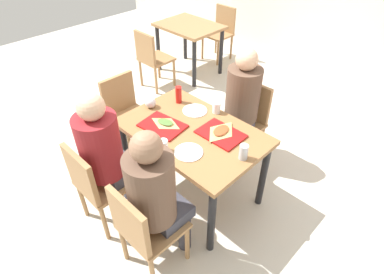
# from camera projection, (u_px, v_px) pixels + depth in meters

# --- Properties ---
(ground_plane) EXTENTS (10.00, 10.00, 0.02)m
(ground_plane) POSITION_uv_depth(u_px,v_px,m) (192.00, 191.00, 3.06)
(ground_plane) COLOR beige
(main_table) EXTENTS (1.19, 0.79, 0.74)m
(main_table) POSITION_uv_depth(u_px,v_px,m) (192.00, 139.00, 2.65)
(main_table) COLOR olive
(main_table) RESTS_ON ground_plane
(chair_near_left) EXTENTS (0.40, 0.40, 0.83)m
(chair_near_left) POSITION_uv_depth(u_px,v_px,m) (96.00, 182.00, 2.48)
(chair_near_left) COLOR #9E7247
(chair_near_left) RESTS_ON ground_plane
(chair_near_right) EXTENTS (0.40, 0.40, 0.83)m
(chair_near_right) POSITION_uv_depth(u_px,v_px,m) (143.00, 227.00, 2.15)
(chair_near_right) COLOR #9E7247
(chair_near_right) RESTS_ON ground_plane
(chair_far_side) EXTENTS (0.40, 0.40, 0.83)m
(chair_far_side) POSITION_uv_depth(u_px,v_px,m) (246.00, 117.00, 3.18)
(chair_far_side) COLOR #9E7247
(chair_far_side) RESTS_ON ground_plane
(chair_left_end) EXTENTS (0.40, 0.40, 0.83)m
(chair_left_end) POSITION_uv_depth(u_px,v_px,m) (125.00, 109.00, 3.29)
(chair_left_end) COLOR #9E7247
(chair_left_end) RESTS_ON ground_plane
(person_in_red) EXTENTS (0.32, 0.42, 1.24)m
(person_in_red) POSITION_uv_depth(u_px,v_px,m) (106.00, 150.00, 2.40)
(person_in_red) COLOR #383842
(person_in_red) RESTS_ON ground_plane
(person_in_brown_jacket) EXTENTS (0.32, 0.42, 1.24)m
(person_in_brown_jacket) POSITION_uv_depth(u_px,v_px,m) (156.00, 192.00, 2.07)
(person_in_brown_jacket) COLOR #383842
(person_in_brown_jacket) RESTS_ON ground_plane
(person_far_side) EXTENTS (0.32, 0.42, 1.24)m
(person_far_side) POSITION_uv_depth(u_px,v_px,m) (240.00, 102.00, 2.95)
(person_far_side) COLOR #383842
(person_far_side) RESTS_ON ground_plane
(tray_red_near) EXTENTS (0.39, 0.31, 0.02)m
(tray_red_near) POSITION_uv_depth(u_px,v_px,m) (163.00, 126.00, 2.62)
(tray_red_near) COLOR #B21414
(tray_red_near) RESTS_ON main_table
(tray_red_far) EXTENTS (0.37, 0.27, 0.02)m
(tray_red_far) POSITION_uv_depth(u_px,v_px,m) (221.00, 134.00, 2.53)
(tray_red_far) COLOR #B21414
(tray_red_far) RESTS_ON main_table
(paper_plate_center) EXTENTS (0.22, 0.22, 0.01)m
(paper_plate_center) POSITION_uv_depth(u_px,v_px,m) (195.00, 111.00, 2.80)
(paper_plate_center) COLOR white
(paper_plate_center) RESTS_ON main_table
(paper_plate_near_edge) EXTENTS (0.22, 0.22, 0.01)m
(paper_plate_near_edge) POSITION_uv_depth(u_px,v_px,m) (189.00, 152.00, 2.37)
(paper_plate_near_edge) COLOR white
(paper_plate_near_edge) RESTS_ON main_table
(pizza_slice_a) EXTENTS (0.23, 0.17, 0.02)m
(pizza_slice_a) POSITION_uv_depth(u_px,v_px,m) (165.00, 123.00, 2.63)
(pizza_slice_a) COLOR #DBAD60
(pizza_slice_a) RESTS_ON tray_red_near
(pizza_slice_b) EXTENTS (0.18, 0.25, 0.02)m
(pizza_slice_b) POSITION_uv_depth(u_px,v_px,m) (221.00, 131.00, 2.54)
(pizza_slice_b) COLOR #DBAD60
(pizza_slice_b) RESTS_ON tray_red_far
(plastic_cup_a) EXTENTS (0.07, 0.07, 0.10)m
(plastic_cup_a) POSITION_uv_depth(u_px,v_px,m) (216.00, 108.00, 2.76)
(plastic_cup_a) COLOR white
(plastic_cup_a) RESTS_ON main_table
(plastic_cup_b) EXTENTS (0.07, 0.07, 0.10)m
(plastic_cup_b) POSITION_uv_depth(u_px,v_px,m) (163.00, 146.00, 2.35)
(plastic_cup_b) COLOR white
(plastic_cup_b) RESTS_ON main_table
(soda_can) EXTENTS (0.07, 0.07, 0.12)m
(soda_can) POSITION_uv_depth(u_px,v_px,m) (243.00, 152.00, 2.28)
(soda_can) COLOR #B7BCC6
(soda_can) RESTS_ON main_table
(condiment_bottle) EXTENTS (0.06, 0.06, 0.16)m
(condiment_bottle) POSITION_uv_depth(u_px,v_px,m) (179.00, 95.00, 2.87)
(condiment_bottle) COLOR red
(condiment_bottle) RESTS_ON main_table
(foil_bundle) EXTENTS (0.10, 0.10, 0.10)m
(foil_bundle) POSITION_uv_depth(u_px,v_px,m) (150.00, 102.00, 2.82)
(foil_bundle) COLOR silver
(foil_bundle) RESTS_ON main_table
(background_table) EXTENTS (0.90, 0.70, 0.74)m
(background_table) POSITION_uv_depth(u_px,v_px,m) (189.00, 33.00, 4.64)
(background_table) COLOR #9E7247
(background_table) RESTS_ON ground_plane
(background_chair_near) EXTENTS (0.40, 0.40, 0.83)m
(background_chair_near) POSITION_uv_depth(u_px,v_px,m) (151.00, 56.00, 4.31)
(background_chair_near) COLOR #9E7247
(background_chair_near) RESTS_ON ground_plane
(background_chair_far) EXTENTS (0.40, 0.40, 0.83)m
(background_chair_far) POSITION_uv_depth(u_px,v_px,m) (221.00, 29.00, 5.13)
(background_chair_far) COLOR #9E7247
(background_chair_far) RESTS_ON ground_plane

